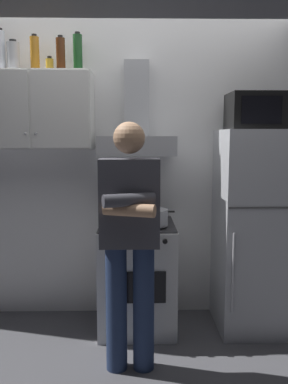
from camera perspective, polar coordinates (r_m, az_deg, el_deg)
ground_plane at (r=3.27m, az=0.00°, el=-20.41°), size 7.00×7.00×0.00m
back_wall_tiled at (r=3.48m, az=-0.21°, el=4.63°), size 4.80×0.10×2.70m
upper_cabinet at (r=3.35m, az=-15.13°, el=11.08°), size 0.90×0.37×0.60m
stove_oven at (r=3.32m, az=-0.97°, el=-11.76°), size 0.60×0.62×0.87m
range_hood at (r=3.25m, az=-1.03°, el=8.76°), size 0.60×0.44×0.75m
refrigerator at (r=3.35m, az=15.54°, el=-5.30°), size 0.60×0.62×1.60m
microwave at (r=3.29m, az=16.06°, el=10.93°), size 0.48×0.37×0.28m
person_standing at (r=2.60m, az=-2.05°, el=-6.55°), size 0.38×0.33×1.64m
cooking_pot at (r=3.07m, az=1.45°, el=-3.61°), size 0.31×0.21×0.12m
bottle_rum_dark at (r=3.33m, az=-11.73°, el=18.60°), size 0.07×0.07×0.26m
bottle_canister_steel at (r=3.43m, az=-18.03°, el=17.82°), size 0.10×0.10×0.24m
bottle_vodka_clear at (r=3.48m, az=-19.65°, el=18.32°), size 0.07×0.07×0.32m
bottle_wine_green at (r=3.37m, az=-9.37°, el=18.86°), size 0.07×0.07×0.30m
bottle_liquor_amber at (r=3.39m, az=-15.23°, el=18.40°), size 0.07×0.07×0.28m
bottle_spice_jar at (r=3.39m, az=-13.23°, el=17.12°), size 0.06×0.06×0.12m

